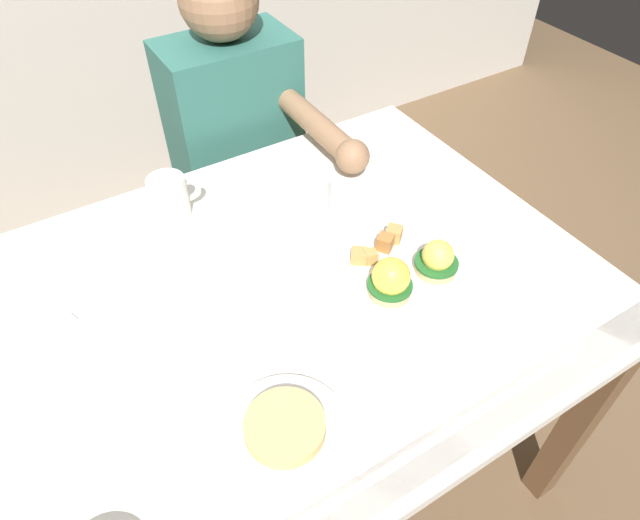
# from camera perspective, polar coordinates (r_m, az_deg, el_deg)

# --- Properties ---
(ground_plane) EXTENTS (6.00, 6.00, 0.00)m
(ground_plane) POSITION_cam_1_polar(r_m,az_deg,el_deg) (1.68, -2.78, -20.35)
(ground_plane) COLOR brown
(dining_table) EXTENTS (1.20, 0.90, 0.74)m
(dining_table) POSITION_cam_1_polar(r_m,az_deg,el_deg) (1.14, -3.88, -6.89)
(dining_table) COLOR white
(dining_table) RESTS_ON ground_plane
(eggs_benedict_plate) EXTENTS (0.27, 0.27, 0.09)m
(eggs_benedict_plate) POSITION_cam_1_polar(r_m,az_deg,el_deg) (1.06, 9.03, -1.47)
(eggs_benedict_plate) COLOR white
(eggs_benedict_plate) RESTS_ON dining_table
(coffee_mug) EXTENTS (0.11, 0.08, 0.09)m
(coffee_mug) POSITION_cam_1_polar(r_m,az_deg,el_deg) (1.23, -15.18, 6.39)
(coffee_mug) COLOR white
(coffee_mug) RESTS_ON dining_table
(fork) EXTENTS (0.15, 0.07, 0.00)m
(fork) POSITION_cam_1_polar(r_m,az_deg,el_deg) (1.09, -26.75, -7.30)
(fork) COLOR silver
(fork) RESTS_ON dining_table
(water_glass_near) EXTENTS (0.08, 0.08, 0.12)m
(water_glass_near) POSITION_cam_1_polar(r_m,az_deg,el_deg) (1.16, -0.78, 5.81)
(water_glass_near) COLOR silver
(water_glass_near) RESTS_ON dining_table
(side_plate) EXTENTS (0.20, 0.20, 0.04)m
(side_plate) POSITION_cam_1_polar(r_m,az_deg,el_deg) (0.88, -3.61, -17.06)
(side_plate) COLOR white
(side_plate) RESTS_ON dining_table
(diner_person) EXTENTS (0.34, 0.54, 1.14)m
(diner_person) POSITION_cam_1_polar(r_m,az_deg,el_deg) (1.60, -8.01, 11.27)
(diner_person) COLOR #33333D
(diner_person) RESTS_ON ground_plane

